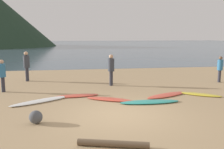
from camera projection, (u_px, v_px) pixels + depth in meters
ground_plane at (96, 73)px, 18.26m from camera, size 120.00×120.00×0.20m
ocean_water at (81, 45)px, 68.50m from camera, size 140.00×100.00×0.01m
surfboard_0 at (41, 101)px, 10.10m from camera, size 2.52×1.82×0.08m
surfboard_1 at (77, 96)px, 10.97m from camera, size 2.03×0.74×0.07m
surfboard_2 at (109, 99)px, 10.34m from camera, size 2.08×1.38×0.09m
surfboard_3 at (150, 102)px, 9.93m from camera, size 2.49×0.61×0.09m
surfboard_4 at (167, 95)px, 11.09m from camera, size 2.32×1.48×0.07m
surfboard_5 at (200, 94)px, 11.20m from camera, size 1.86×1.48×0.08m
person_0 at (220, 67)px, 14.16m from camera, size 0.31×0.31×1.54m
person_1 at (27, 64)px, 14.47m from camera, size 0.36×0.36×1.80m
person_2 at (2, 73)px, 11.71m from camera, size 0.32×0.32×1.59m
person_3 at (111, 67)px, 13.21m from camera, size 0.35×0.35×1.72m
driftwood_log at (113, 144)px, 6.02m from camera, size 1.79×0.63×0.17m
beach_rock_near at (36, 117)px, 7.59m from camera, size 0.42×0.42×0.42m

